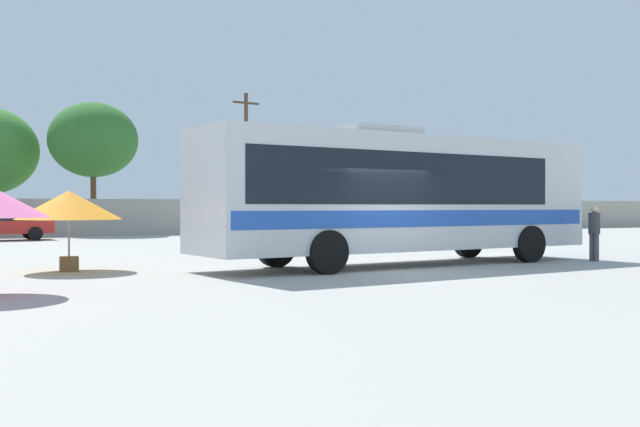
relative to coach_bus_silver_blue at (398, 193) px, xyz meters
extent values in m
plane|color=#A3A099|center=(-1.11, 8.22, -1.96)|extent=(300.00, 300.00, 0.00)
cube|color=#9E998C|center=(-1.11, 23.80, -0.97)|extent=(80.00, 0.30, 1.98)
cube|color=silver|center=(0.13, 0.02, -0.02)|extent=(11.94, 3.95, 3.00)
cube|color=black|center=(-0.45, -0.06, 0.34)|extent=(9.85, 3.73, 1.32)
cube|color=#2351B2|center=(0.13, 0.02, -0.68)|extent=(11.71, 3.95, 0.42)
cube|color=#19212D|center=(5.96, 0.73, 0.52)|extent=(0.32, 2.28, 1.56)
cube|color=#2351B2|center=(5.97, 0.73, -1.16)|extent=(0.36, 2.49, 0.72)
cube|color=#B2B2B2|center=(-0.74, -0.09, 1.60)|extent=(2.35, 1.66, 0.24)
cylinder|color=black|center=(3.59, 1.67, -1.44)|extent=(1.07, 0.42, 1.04)
cylinder|color=black|center=(3.89, -0.76, -1.44)|extent=(1.07, 0.42, 1.04)
cylinder|color=black|center=(-3.22, 0.84, -1.44)|extent=(1.07, 0.42, 1.04)
cylinder|color=black|center=(-2.92, -1.59, -1.44)|extent=(1.07, 0.42, 1.04)
cylinder|color=#4C4C51|center=(5.88, -1.15, -1.57)|extent=(0.15, 0.15, 0.79)
cylinder|color=#4C4C51|center=(5.90, -1.30, -1.57)|extent=(0.15, 0.15, 0.79)
cylinder|color=#38383D|center=(5.89, -1.23, -0.87)|extent=(0.37, 0.37, 0.62)
sphere|color=beige|center=(5.89, -1.23, -0.45)|extent=(0.21, 0.21, 0.21)
cylinder|color=gray|center=(-8.26, 1.84, -1.00)|extent=(0.05, 0.05, 1.92)
cone|color=orange|center=(-8.26, 1.84, -0.34)|extent=(2.55, 2.55, 0.70)
cube|color=brown|center=(-8.26, 1.84, -1.78)|extent=(0.48, 0.48, 0.36)
cube|color=red|center=(-8.97, 20.40, -1.34)|extent=(4.66, 2.11, 0.60)
cube|color=black|center=(-8.74, 20.42, -0.80)|extent=(2.61, 1.83, 0.49)
cylinder|color=black|center=(-7.50, 19.62, -1.64)|extent=(0.65, 0.26, 0.64)
cylinder|color=black|center=(-7.63, 21.38, -1.64)|extent=(0.65, 0.26, 0.64)
cylinder|color=#4C3823|center=(5.24, 26.16, 2.31)|extent=(0.24, 0.24, 8.54)
cube|color=#473321|center=(5.24, 26.16, 5.98)|extent=(1.79, 0.44, 0.12)
cylinder|color=brown|center=(-3.87, 26.14, -0.17)|extent=(0.32, 0.32, 3.59)
ellipsoid|color=#2D6628|center=(-3.87, 26.14, 3.36)|extent=(4.94, 4.94, 4.20)
cylinder|color=brown|center=(14.87, 26.66, -0.54)|extent=(0.32, 0.32, 2.85)
ellipsoid|color=#23561E|center=(14.87, 26.66, 2.63)|extent=(4.96, 4.96, 4.22)
camera|label=1|loc=(-10.68, -17.27, -0.36)|focal=42.05mm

